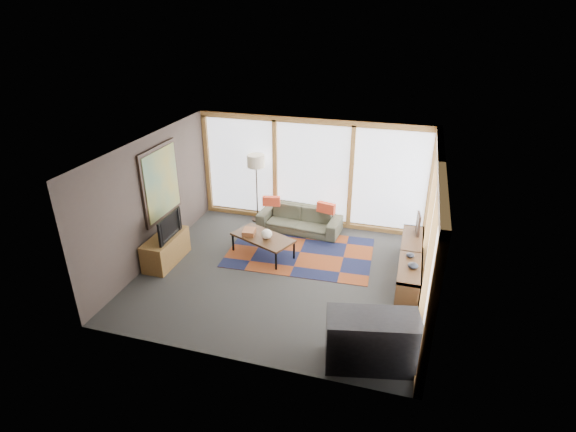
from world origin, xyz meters
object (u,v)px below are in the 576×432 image
(television, at_px, (166,226))
(floor_lamp, at_px, (257,188))
(coffee_table, at_px, (263,246))
(sofa, at_px, (299,219))
(tv_console, at_px, (166,249))
(bookshelf, at_px, (410,265))
(bar_counter, at_px, (372,341))

(television, bearing_deg, floor_lamp, -25.10)
(coffee_table, xyz_separation_m, television, (-1.77, -0.83, 0.62))
(sofa, xyz_separation_m, television, (-2.22, -2.17, 0.56))
(sofa, xyz_separation_m, tv_console, (-2.29, -2.17, 0.01))
(floor_lamp, relative_size, coffee_table, 1.28)
(floor_lamp, relative_size, bookshelf, 0.72)
(sofa, height_order, television, television)
(floor_lamp, xyz_separation_m, television, (-1.06, -2.44, -0.00))
(bookshelf, bearing_deg, television, -170.74)
(floor_lamp, height_order, tv_console, floor_lamp)
(tv_console, bearing_deg, coffee_table, 24.44)
(floor_lamp, distance_m, television, 2.66)
(tv_console, distance_m, television, 0.55)
(sofa, height_order, bar_counter, bar_counter)
(coffee_table, height_order, tv_console, tv_console)
(bar_counter, bearing_deg, television, 145.73)
(floor_lamp, distance_m, bar_counter, 5.37)
(tv_console, bearing_deg, sofa, 43.49)
(bookshelf, bearing_deg, bar_counter, -100.00)
(tv_console, relative_size, television, 1.34)
(coffee_table, relative_size, television, 1.50)
(television, height_order, bar_counter, television)
(floor_lamp, bearing_deg, sofa, -13.15)
(floor_lamp, height_order, bar_counter, floor_lamp)
(tv_console, xyz_separation_m, bar_counter, (4.43, -1.77, 0.13))
(coffee_table, distance_m, tv_console, 2.02)
(tv_console, height_order, television, television)
(coffee_table, xyz_separation_m, bar_counter, (2.60, -2.61, 0.21))
(sofa, distance_m, bookshelf, 2.94)
(floor_lamp, xyz_separation_m, tv_console, (-1.13, -2.44, -0.55))
(sofa, distance_m, bar_counter, 4.49)
(tv_console, bearing_deg, bar_counter, -21.79)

